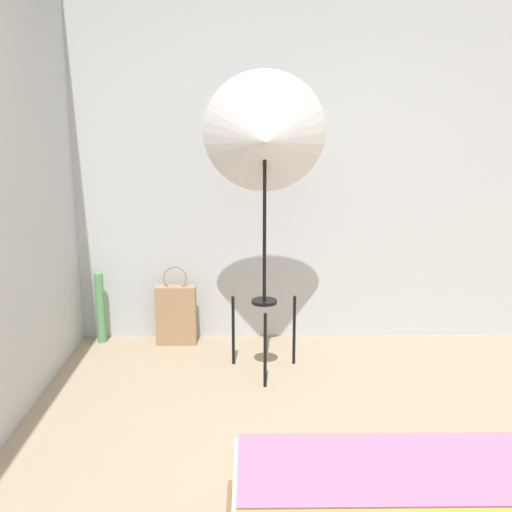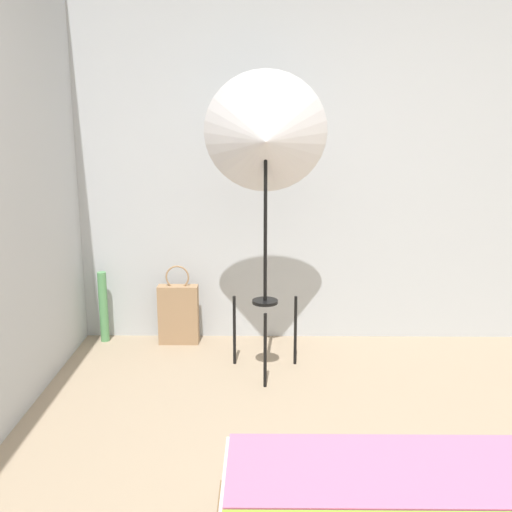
{
  "view_description": "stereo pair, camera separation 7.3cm",
  "coord_description": "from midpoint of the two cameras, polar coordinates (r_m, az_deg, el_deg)",
  "views": [
    {
      "loc": [
        -0.5,
        -1.79,
        1.57
      ],
      "look_at": [
        -0.46,
        1.52,
        0.8
      ],
      "focal_mm": 42.0,
      "sensor_mm": 36.0,
      "label": 1
    },
    {
      "loc": [
        -0.43,
        -1.79,
        1.57
      ],
      "look_at": [
        -0.46,
        1.52,
        0.8
      ],
      "focal_mm": 42.0,
      "sensor_mm": 36.0,
      "label": 2
    }
  ],
  "objects": [
    {
      "name": "wall_back",
      "position": [
        4.22,
        5.67,
        9.31
      ],
      "size": [
        8.0,
        0.05,
        2.6
      ],
      "color": "#B7BCC1",
      "rests_on": "ground_plane"
    },
    {
      "name": "paper_roll",
      "position": [
        4.4,
        -15.07,
        -4.8
      ],
      "size": [
        0.06,
        0.06,
        0.51
      ],
      "color": "#56995B",
      "rests_on": "ground_plane"
    },
    {
      "name": "tote_bag",
      "position": [
        4.28,
        -8.11,
        -5.5
      ],
      "size": [
        0.28,
        0.1,
        0.57
      ],
      "color": "#9E7A56",
      "rests_on": "ground_plane"
    },
    {
      "name": "photo_umbrella",
      "position": [
        3.54,
        0.24,
        11.08
      ],
      "size": [
        0.74,
        0.42,
        1.85
      ],
      "color": "black",
      "rests_on": "ground_plane"
    }
  ]
}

